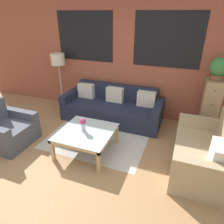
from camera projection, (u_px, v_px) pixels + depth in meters
The scene contains 11 objects.
ground_plane at pixel (75, 174), 3.19m from camera, with size 16.00×16.00×0.00m, color #9E754C.
wall_back_brick at pixel (123, 56), 4.59m from camera, with size 8.40×0.09×2.80m.
rug at pixel (100, 134), 4.22m from camera, with size 1.98×1.77×0.00m.
couch_dark at pixel (113, 108), 4.72m from camera, with size 2.29×0.88×0.78m.
settee_vintage at pixel (204, 154), 3.14m from camera, with size 0.80×1.43×0.92m.
armchair_corner at pixel (8, 130), 3.84m from camera, with size 0.80×0.83×0.84m.
coffee_table at pixel (86, 134), 3.56m from camera, with size 0.94×0.94×0.42m.
floor_lamp at pixel (58, 62), 4.91m from camera, with size 0.34×0.34×1.42m.
drawer_cabinet at pixel (210, 107), 4.11m from camera, with size 0.33×0.43×1.14m.
potted_plant at pixel (219, 68), 3.75m from camera, with size 0.35×0.35×0.44m.
flower_vase at pixel (83, 124), 3.48m from camera, with size 0.11×0.11×0.25m.
Camera 1 is at (1.41, -2.03, 2.32)m, focal length 32.00 mm.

